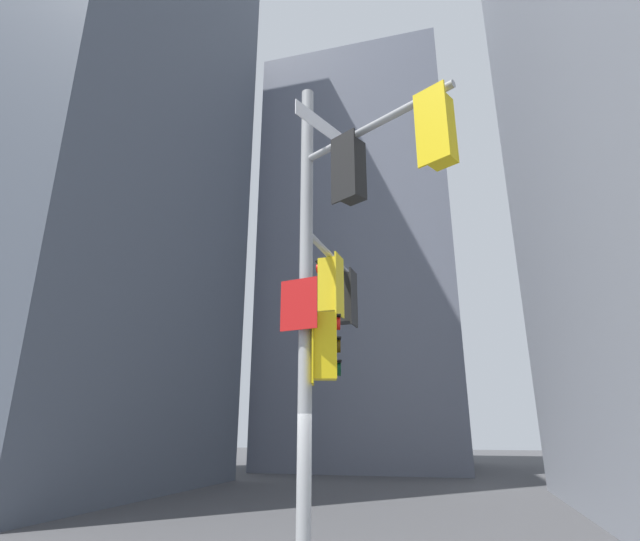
{
  "coord_description": "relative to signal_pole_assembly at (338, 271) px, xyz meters",
  "views": [
    {
      "loc": [
        2.17,
        -7.08,
        2.27
      ],
      "look_at": [
        0.3,
        -0.23,
        4.61
      ],
      "focal_mm": 27.27,
      "sensor_mm": 36.0,
      "label": 1
    }
  ],
  "objects": [
    {
      "name": "building_tower_left",
      "position": [
        -15.6,
        9.32,
        12.78
      ],
      "size": [
        13.4,
        13.4,
        35.02
      ],
      "primitive_type": "cube",
      "color": "#4C5460",
      "rests_on": "ground"
    },
    {
      "name": "building_mid_block",
      "position": [
        -3.92,
        26.18,
        9.46
      ],
      "size": [
        12.33,
        12.33,
        28.38
      ],
      "primitive_type": "cube",
      "color": "slate",
      "rests_on": "ground"
    },
    {
      "name": "signal_pole_assembly",
      "position": [
        0.0,
        0.0,
        0.0
      ],
      "size": [
        2.87,
        3.89,
        8.13
      ],
      "color": "#9EA0A3",
      "rests_on": "ground"
    }
  ]
}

